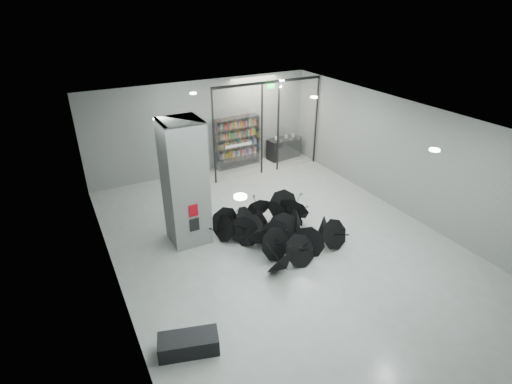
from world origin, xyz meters
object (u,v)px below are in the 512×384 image
shop_counter (284,148)px  umbrella_cluster (274,231)px  bookshelf (237,142)px  column (185,183)px  bench (189,344)px

shop_counter → umbrella_cluster: 7.18m
bookshelf → column: bearing=-133.8°
umbrella_cluster → shop_counter: bearing=56.0°
column → bookshelf: (4.00, 4.75, -0.85)m
column → umbrella_cluster: bearing=-29.3°
column → shop_counter: (6.42, 4.60, -1.51)m
umbrella_cluster → bookshelf: bearing=75.3°
bench → shop_counter: 11.99m
shop_counter → umbrella_cluster: (-4.01, -5.95, -0.18)m
column → umbrella_cluster: column is taller
bookshelf → bench: bearing=-125.1°
shop_counter → umbrella_cluster: size_ratio=0.37×
column → bookshelf: 6.27m
bench → umbrella_cluster: bearing=53.8°
shop_counter → bench: bearing=-139.0°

